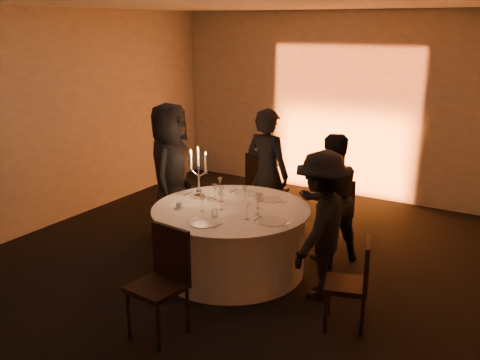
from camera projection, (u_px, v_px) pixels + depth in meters
The scene contains 33 objects.
floor at pixel (231, 270), 6.28m from camera, with size 7.00×7.00×0.00m, color black.
ceiling at pixel (230, 1), 5.43m from camera, with size 7.00×7.00×0.00m, color silver.
wall_back at pixel (344, 105), 8.74m from camera, with size 7.00×7.00×0.00m, color #A6A19A.
wall_left at pixel (46, 121), 7.34m from camera, with size 7.00×7.00×0.00m, color #A6A19A.
uplighter_fixture at pixel (333, 194), 8.90m from camera, with size 0.25×0.12×0.10m, color black.
banquet_table at pixel (231, 239), 6.17m from camera, with size 1.80×1.80×0.77m.
chair_left at pixel (172, 186), 7.45m from camera, with size 0.63×0.63×1.06m.
chair_back_left at pixel (263, 185), 7.56m from camera, with size 0.55×0.55×1.03m.
chair_back_right at pixel (338, 207), 6.93m from camera, with size 0.51×0.51×0.88m.
chair_right at pixel (354, 279), 4.97m from camera, with size 0.48×0.48×0.88m.
chair_front at pixel (163, 275), 4.87m from camera, with size 0.48×0.48×1.01m.
guest_left at pixel (170, 173), 6.95m from camera, with size 0.89×0.58×1.83m, color black.
guest_back_left at pixel (267, 174), 7.06m from camera, with size 0.64×0.42×1.75m, color black.
guest_back_right at pixel (330, 198), 6.38m from camera, with size 0.76×0.59×1.56m, color black.
guest_right at pixel (321, 225), 5.50m from camera, with size 1.01×0.58×1.57m, color black.
plate_left at pixel (200, 195), 6.47m from camera, with size 0.36×0.24×0.08m.
plate_back_left at pixel (246, 193), 6.58m from camera, with size 0.35×0.27×0.01m.
plate_back_right at pixel (272, 200), 6.32m from camera, with size 0.35×0.25×0.01m.
plate_right at pixel (272, 221), 5.63m from camera, with size 0.36×0.30×0.01m.
plate_front at pixel (204, 223), 5.57m from camera, with size 0.36×0.29×0.01m.
coffee_cup at pixel (179, 205), 6.05m from camera, with size 0.11×0.11×0.07m.
candelabra at pixel (199, 180), 6.39m from camera, with size 0.26×0.13×0.63m.
wine_glass_a at pixel (245, 191), 6.23m from camera, with size 0.07×0.07×0.19m.
wine_glass_b at pixel (220, 182), 6.58m from camera, with size 0.07×0.07×0.19m.
wine_glass_c at pixel (257, 203), 5.80m from camera, with size 0.07×0.07×0.19m.
wine_glass_d at pixel (215, 188), 6.31m from camera, with size 0.07×0.07×0.19m.
wine_glass_e at pixel (258, 197), 6.01m from camera, with size 0.07×0.07×0.19m.
wine_glass_f at pixel (247, 207), 5.66m from camera, with size 0.07×0.07×0.19m.
wine_glass_g at pixel (221, 198), 5.96m from camera, with size 0.07×0.07×0.19m.
wine_glass_h at pixel (221, 191), 6.23m from camera, with size 0.07×0.07×0.19m.
wine_glass_i at pixel (202, 200), 5.91m from camera, with size 0.07×0.07×0.19m.
tumbler_a at pixel (215, 213), 5.75m from camera, with size 0.07×0.07×0.09m, color silver.
tumbler_b at pixel (261, 198), 6.28m from camera, with size 0.07×0.07×0.09m, color silver.
Camera 1 is at (3.03, -4.86, 2.78)m, focal length 40.00 mm.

